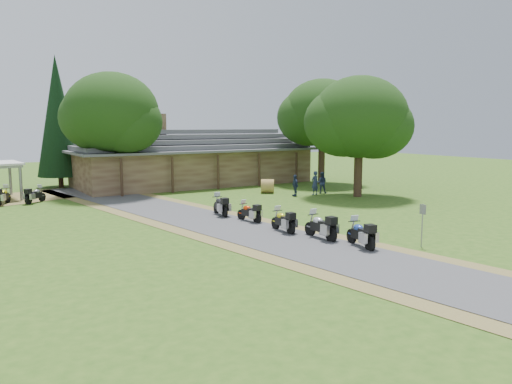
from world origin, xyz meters
TOP-DOWN VIEW (x-y plane):
  - ground at (0.00, 0.00)m, footprint 120.00×120.00m
  - driveway at (-0.50, 4.00)m, footprint 51.95×51.95m
  - lodge at (6.00, 24.00)m, footprint 21.40×9.40m
  - motorcycle_row_a at (1.94, -1.10)m, footprint 1.01×1.97m
  - motorcycle_row_b at (1.49, 1.05)m, footprint 0.64×1.93m
  - motorcycle_row_c at (0.91, 3.21)m, footprint 0.69×1.81m
  - motorcycle_row_d at (0.88, 6.34)m, footprint 0.80×1.74m
  - motorcycle_row_e at (0.44, 8.83)m, footprint 0.89×1.95m
  - motorcycle_carport_a at (-9.79, 20.06)m, footprint 1.39×1.93m
  - motorcycle_carport_b at (-7.88, 19.68)m, footprint 1.65×1.59m
  - person_a at (10.62, 12.72)m, footprint 0.65×0.51m
  - person_b at (11.60, 13.08)m, footprint 0.67×0.66m
  - person_c at (8.96, 12.98)m, footprint 0.50×0.61m
  - hay_bale at (8.15, 15.44)m, footprint 1.42×1.44m
  - sign_post at (4.18, -2.49)m, footprint 0.34×0.06m
  - oak_lodge_left at (-2.12, 20.94)m, footprint 6.98×6.98m
  - oak_lodge_right at (15.57, 17.91)m, footprint 6.97×6.97m
  - oak_driveway at (12.68, 10.28)m, footprint 6.97×6.97m
  - cedar_near at (-4.61, 27.84)m, footprint 3.62×3.62m

SIDE VIEW (x-z plane):
  - ground at x=0.00m, z-range 0.00..0.00m
  - driveway at x=-0.50m, z-range 0.00..0.00m
  - hay_bale at x=8.15m, z-range 0.00..1.07m
  - motorcycle_row_d at x=0.88m, z-range 0.00..1.15m
  - motorcycle_carport_b at x=-7.88m, z-range 0.00..1.18m
  - motorcycle_row_c at x=0.91m, z-range 0.00..1.22m
  - motorcycle_carport_a at x=-9.79m, z-range 0.00..1.27m
  - motorcycle_row_e at x=0.44m, z-range 0.00..1.28m
  - motorcycle_row_a at x=1.94m, z-range 0.00..1.28m
  - motorcycle_row_b at x=1.49m, z-range 0.00..1.32m
  - person_c at x=8.96m, z-range 0.00..1.86m
  - sign_post at x=4.18m, z-range 0.00..1.89m
  - person_b at x=11.60m, z-range 0.00..1.94m
  - person_a at x=10.62m, z-range 0.00..2.10m
  - lodge at x=6.00m, z-range 0.00..4.90m
  - oak_driveway at x=12.68m, z-range 0.00..9.36m
  - oak_lodge_left at x=-2.12m, z-range 0.00..9.94m
  - oak_lodge_right at x=15.57m, z-range 0.00..10.15m
  - cedar_near at x=-4.61m, z-range 0.00..10.97m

